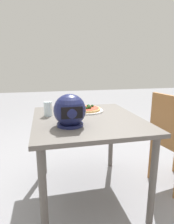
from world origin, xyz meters
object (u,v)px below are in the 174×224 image
at_px(drinking_glass, 48,109).
at_px(chair_side, 173,137).
at_px(dining_table, 87,128).
at_px(pizza, 87,109).
at_px(motorcycle_helmet, 70,111).

height_order(drinking_glass, chair_side, chair_side).
xyz_separation_m(dining_table, chair_side, (-0.80, 0.05, -0.13)).
relative_size(dining_table, drinking_glass, 8.04).
distance_m(drinking_glass, chair_side, 1.16).
relative_size(pizza, chair_side, 0.28).
bearing_deg(chair_side, motorcycle_helmet, 7.79).
bearing_deg(drinking_glass, pizza, -166.38).
relative_size(motorcycle_helmet, drinking_glass, 1.87).
xyz_separation_m(pizza, drinking_glass, (0.36, 0.09, 0.04)).
xyz_separation_m(motorcycle_helmet, drinking_glass, (0.15, -0.32, -0.05)).
bearing_deg(chair_side, drinking_glass, -9.35).
bearing_deg(pizza, chair_side, 160.13).
bearing_deg(pizza, motorcycle_helmet, 61.78).
relative_size(motorcycle_helmet, chair_side, 0.26).
height_order(motorcycle_helmet, drinking_glass, motorcycle_helmet).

